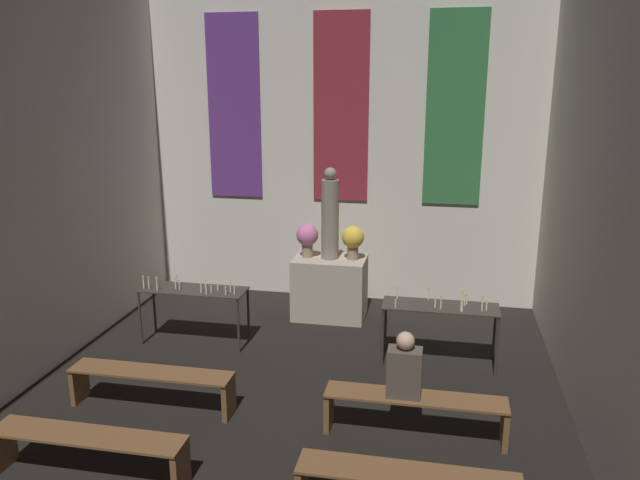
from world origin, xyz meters
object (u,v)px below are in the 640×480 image
flower_vase_right (353,239)px  candle_rack_left (193,295)px  pew_third_left (88,446)px  pew_back_left (151,381)px  pew_back_right (415,407)px  flower_vase_left (307,237)px  person_seated (404,368)px  altar (330,287)px  candle_rack_right (441,312)px  statue (330,216)px

flower_vase_right → candle_rack_left: (-2.09, -1.36, -0.57)m
flower_vase_right → pew_third_left: size_ratio=0.28×
pew_back_left → pew_back_right: (3.00, 0.00, 0.00)m
flower_vase_left → person_seated: flower_vase_left is taller
flower_vase_left → candle_rack_left: (-1.37, -1.36, -0.57)m
flower_vase_right → pew_back_left: flower_vase_right is taller
person_seated → flower_vase_right: bearing=107.6°
altar → candle_rack_right: 2.21m
candle_rack_left → person_seated: size_ratio=2.12×
candle_rack_right → pew_back_left: candle_rack_right is taller
flower_vase_left → pew_back_right: 3.83m
person_seated → candle_rack_right: bearing=79.1°
flower_vase_right → altar: bearing=180.0°
flower_vase_right → person_seated: size_ratio=0.74×
statue → pew_third_left: statue is taller
pew_third_left → pew_back_left: 1.33m
altar → candle_rack_right: (1.73, -1.36, 0.24)m
statue → pew_back_left: bearing=-115.1°
flower_vase_left → candle_rack_right: size_ratio=0.35×
flower_vase_right → pew_back_right: (1.14, -3.21, -0.96)m
flower_vase_left → candle_rack_left: size_ratio=0.35×
statue → flower_vase_left: 0.50m
altar → statue: bearing=0.0°
flower_vase_left → altar: bearing=0.0°
flower_vase_right → candle_rack_right: 2.01m
altar → flower_vase_right: flower_vase_right is taller
flower_vase_right → pew_back_right: flower_vase_right is taller
statue → person_seated: statue is taller
flower_vase_left → pew_back_right: (1.86, -3.21, -0.96)m
candle_rack_left → pew_back_right: (3.23, -1.85, -0.39)m
flower_vase_left → pew_third_left: (-1.14, -4.54, -0.96)m
flower_vase_right → candle_rack_right: bearing=-44.6°
altar → candle_rack_right: candle_rack_right is taller
altar → pew_back_left: bearing=-115.1°
pew_back_right → person_seated: 0.46m
flower_vase_left → person_seated: size_ratio=0.74×
pew_back_left → person_seated: bearing=0.0°
candle_rack_left → candle_rack_right: candle_rack_left is taller
pew_third_left → pew_back_right: same height
statue → candle_rack_left: bearing=-141.8°
flower_vase_left → pew_third_left: bearing=-104.1°
altar → person_seated: size_ratio=1.57×
candle_rack_right → altar: bearing=142.0°
person_seated → altar: bearing=113.2°
altar → flower_vase_left: 0.89m
flower_vase_right → candle_rack_right: (1.37, -1.36, -0.57)m
statue → pew_third_left: 4.96m
flower_vase_left → candle_rack_left: flower_vase_left is taller
statue → flower_vase_right: 0.50m
altar → pew_back_right: (1.50, -3.21, -0.15)m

